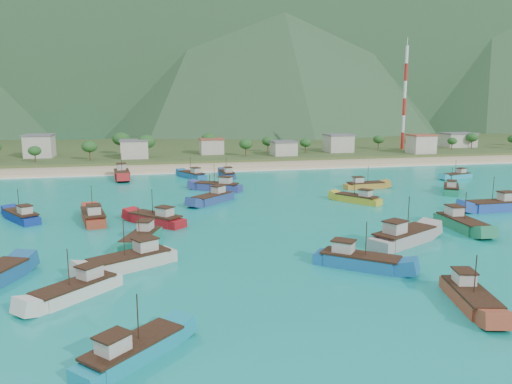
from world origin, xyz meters
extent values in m
plane|color=#0B8083|center=(0.00, 0.00, 0.00)|extent=(600.00, 600.00, 0.00)
cube|color=beige|center=(0.00, 79.00, 0.00)|extent=(400.00, 18.00, 1.20)
cube|color=#385123|center=(0.00, 140.00, 0.00)|extent=(400.00, 110.00, 2.40)
cube|color=white|center=(0.00, 69.50, 0.00)|extent=(400.00, 2.50, 0.08)
cube|color=#385942|center=(120.00, 400.00, 100.00)|extent=(1100.00, 160.00, 200.00)
cube|color=#284C2D|center=(-40.00, 300.00, 75.00)|extent=(800.00, 160.00, 150.00)
cone|color=#284C2D|center=(60.00, 300.00, 85.00)|extent=(280.00, 280.00, 170.00)
cube|color=beige|center=(-60.45, 109.28, 5.33)|extent=(9.20, 10.05, 7.45)
cube|color=beige|center=(-27.97, 97.90, 4.56)|extent=(9.05, 7.03, 5.92)
cube|color=beige|center=(-0.32, 105.92, 4.27)|extent=(8.27, 6.89, 5.34)
cube|color=beige|center=(24.55, 95.98, 3.97)|extent=(8.17, 8.24, 4.73)
cube|color=beige|center=(48.55, 103.17, 4.78)|extent=(9.44, 9.10, 6.36)
cube|color=beige|center=(76.89, 91.38, 4.89)|extent=(8.64, 7.68, 6.57)
cube|color=beige|center=(106.49, 111.79, 4.38)|extent=(12.99, 9.30, 5.57)
cylinder|color=red|center=(78.35, 108.00, 5.01)|extent=(1.20, 1.20, 6.82)
cylinder|color=white|center=(78.35, 108.00, 11.83)|extent=(1.20, 1.20, 6.82)
cylinder|color=red|center=(78.35, 108.00, 18.65)|extent=(1.20, 1.20, 6.82)
cylinder|color=white|center=(78.35, 108.00, 25.47)|extent=(1.20, 1.20, 6.82)
cylinder|color=red|center=(78.35, 108.00, 32.29)|extent=(1.20, 1.20, 6.82)
cylinder|color=white|center=(78.35, 108.00, 39.11)|extent=(1.20, 1.20, 6.82)
cube|color=navy|center=(-2.56, 59.02, 0.51)|extent=(3.42, 10.12, 1.82)
cube|color=beige|center=(-2.46, 56.97, 2.16)|extent=(1.94, 2.36, 1.48)
cylinder|color=#382114|center=(-2.58, 59.58, 3.46)|extent=(0.12, 0.12, 4.09)
cube|color=navy|center=(-11.53, 23.93, 0.60)|extent=(10.15, 9.93, 1.99)
cube|color=beige|center=(-9.92, 25.48, 2.40)|extent=(3.19, 3.17, 1.62)
cylinder|color=#382114|center=(-11.98, 23.50, 3.84)|extent=(0.12, 0.12, 4.48)
cube|color=navy|center=(-8.38, 38.17, 0.63)|extent=(11.32, 9.01, 2.06)
cube|color=beige|center=(-6.44, 36.90, 2.50)|extent=(3.29, 3.15, 1.67)
cylinder|color=#382114|center=(-8.92, 38.52, 3.98)|extent=(0.12, 0.12, 4.64)
cube|color=beige|center=(-27.33, -15.05, 0.64)|extent=(11.62, 8.49, 2.08)
cube|color=beige|center=(-25.29, -13.92, 2.52)|extent=(3.28, 3.09, 1.69)
cylinder|color=#382114|center=(-27.90, -15.37, 4.01)|extent=(0.12, 0.12, 4.67)
cube|color=gold|center=(18.09, 17.52, 0.51)|extent=(8.08, 9.88, 1.81)
cube|color=beige|center=(19.25, 15.84, 2.15)|extent=(2.79, 2.90, 1.47)
cylinder|color=#382114|center=(17.77, 17.99, 3.45)|extent=(0.12, 0.12, 4.08)
cube|color=#26A4BD|center=(58.28, 41.85, 0.45)|extent=(9.74, 5.39, 1.70)
cube|color=beige|center=(60.11, 42.41, 1.99)|extent=(2.53, 2.26, 1.38)
cylinder|color=#382114|center=(57.78, 41.70, 3.21)|extent=(0.12, 0.12, 3.82)
cube|color=#993320|center=(-34.17, 12.10, 0.63)|extent=(5.32, 11.75, 2.06)
cube|color=beige|center=(-33.75, 9.82, 2.50)|extent=(2.50, 2.90, 1.67)
cylinder|color=#382114|center=(-34.28, 12.74, 3.98)|extent=(0.12, 0.12, 4.64)
cube|color=#B97D2C|center=(27.19, 32.74, 0.50)|extent=(10.02, 3.38, 1.80)
cube|color=beige|center=(25.17, 32.64, 2.13)|extent=(2.33, 1.92, 1.46)
cylinder|color=#382114|center=(27.75, 32.76, 3.42)|extent=(0.12, 0.12, 4.05)
cube|color=#177F53|center=(44.24, 23.38, 0.55)|extent=(8.36, 10.47, 1.91)
cube|color=beige|center=(43.06, 21.59, 2.28)|extent=(2.92, 3.05, 1.55)
cylinder|color=#382114|center=(44.57, 23.88, 3.66)|extent=(0.12, 0.12, 4.29)
cube|color=teal|center=(-26.51, -38.57, 0.51)|extent=(9.32, 8.95, 1.81)
cube|color=beige|center=(-28.01, -39.96, 2.15)|extent=(2.91, 2.88, 1.47)
cylinder|color=#382114|center=(-26.10, -38.18, 3.46)|extent=(0.12, 0.12, 4.08)
cube|color=#254AAB|center=(40.77, 4.05, 0.69)|extent=(12.02, 3.62, 2.18)
cube|color=beige|center=(43.23, 4.03, 2.67)|extent=(2.74, 2.21, 1.77)
cylinder|color=#382114|center=(40.09, 4.05, 4.24)|extent=(0.12, 0.12, 4.91)
cube|color=navy|center=(-46.72, 15.65, 0.53)|extent=(7.96, 10.32, 1.86)
cube|color=beige|center=(-45.62, 13.86, 2.22)|extent=(2.82, 2.97, 1.51)
cylinder|color=#382114|center=(-47.03, 16.14, 3.56)|extent=(0.12, 0.12, 4.19)
cube|color=#A3131A|center=(-23.51, 7.73, 0.60)|extent=(9.88, 10.19, 1.99)
cube|color=beige|center=(-21.97, 6.10, 2.40)|extent=(3.17, 3.19, 1.62)
cylinder|color=#382114|center=(-23.94, 8.18, 3.84)|extent=(0.12, 0.12, 4.48)
cube|color=#A41F20|center=(-31.03, 62.00, 0.76)|extent=(4.75, 13.04, 2.33)
cube|color=beige|center=(-31.23, 64.61, 2.87)|extent=(2.56, 3.08, 1.89)
cylinder|color=#382114|center=(-30.98, 61.28, 4.54)|extent=(0.12, 0.12, 5.23)
cube|color=silver|center=(-32.92, -23.66, 0.53)|extent=(9.47, 9.24, 1.86)
cube|color=beige|center=(-31.41, -22.22, 2.21)|extent=(2.97, 2.96, 1.51)
cylinder|color=#382114|center=(-33.34, -24.06, 3.55)|extent=(0.12, 0.12, 4.18)
cube|color=#18619D|center=(1.23, -21.39, 0.60)|extent=(10.56, 9.56, 2.00)
cube|color=beige|center=(-0.50, -19.95, 2.42)|extent=(3.22, 3.16, 1.63)
cylinder|color=#382114|center=(1.71, -21.79, 3.86)|extent=(0.12, 0.12, 4.51)
cube|color=#217A50|center=(25.74, -7.11, 0.65)|extent=(3.94, 11.70, 2.10)
cube|color=beige|center=(25.85, -4.75, 2.55)|extent=(2.24, 2.72, 1.71)
cylinder|color=#382114|center=(25.71, -7.77, 4.06)|extent=(0.12, 0.12, 4.73)
cube|color=#1B5F99|center=(-12.32, 59.04, 0.54)|extent=(7.25, 10.67, 1.89)
cube|color=beige|center=(-11.41, 57.13, 2.25)|extent=(2.73, 2.95, 1.53)
cylinder|color=#382114|center=(-12.58, 59.58, 3.61)|extent=(0.12, 0.12, 4.24)
cube|color=#9A3F27|center=(7.42, -34.94, 0.53)|extent=(5.39, 10.63, 1.86)
cube|color=beige|center=(7.93, -32.92, 2.21)|extent=(2.37, 2.70, 1.51)
cylinder|color=#382114|center=(7.28, -35.50, 3.54)|extent=(0.12, 0.12, 4.17)
cube|color=#198363|center=(-25.96, -4.54, 0.56)|extent=(6.52, 10.99, 1.92)
cube|color=beige|center=(-25.23, -2.51, 2.30)|extent=(2.63, 2.91, 1.56)
cylinder|color=#382114|center=(-26.17, -5.10, 3.68)|extent=(0.12, 0.12, 4.32)
cube|color=#A49B95|center=(12.26, -12.67, 0.75)|extent=(12.93, 9.28, 2.30)
cube|color=beige|center=(9.97, -13.89, 2.84)|extent=(3.63, 3.40, 1.87)
cylinder|color=#382114|center=(12.89, -12.33, 4.49)|extent=(0.12, 0.12, 5.18)
camera|label=1|loc=(-25.12, -77.60, 20.88)|focal=35.00mm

